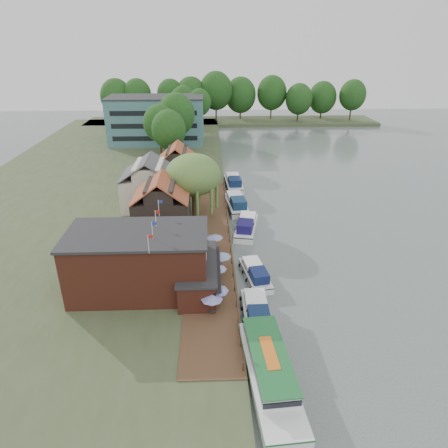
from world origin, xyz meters
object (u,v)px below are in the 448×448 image
object	(u,v)px
willow	(194,187)
cruiser_1	(255,272)
cruiser_2	(246,224)
cruiser_4	(234,181)
umbrella_0	(212,304)
tour_boat	(270,371)
swan	(266,339)
cruiser_3	(236,202)
umbrella_1	(217,296)
cottage_a	(162,205)
cruiser_0	(257,311)
hotel_block	(157,120)
pub	(157,261)
umbrella_3	(221,261)
umbrella_4	(215,242)
cottage_b	(150,183)
cottage_c	(177,167)
umbrella_2	(218,274)

from	to	relation	value
willow	cruiser_1	size ratio (longest dim) A/B	1.17
cruiser_2	cruiser_4	world-z (taller)	cruiser_4
umbrella_0	cruiser_1	bearing A→B (deg)	56.25
cruiser_1	tour_boat	bearing A→B (deg)	-101.25
tour_boat	swan	size ratio (longest dim) A/B	30.72
cruiser_3	cruiser_1	bearing A→B (deg)	-93.98
umbrella_1	tour_boat	xyz separation A→B (m)	(4.33, -9.95, -0.81)
cruiser_1	cruiser_2	distance (m)	13.44
cottage_a	cruiser_2	bearing A→B (deg)	6.97
cruiser_0	cruiser_2	xyz separation A→B (m)	(0.79, 21.39, 0.07)
hotel_block	cottage_a	bearing A→B (deg)	-82.87
pub	umbrella_0	distance (m)	8.24
umbrella_3	cruiser_4	xyz separation A→B (m)	(3.52, 33.04, -0.99)
umbrella_4	cruiser_0	world-z (taller)	umbrella_4
cottage_a	cottage_b	distance (m)	10.44
hotel_block	cruiser_0	world-z (taller)	hotel_block
umbrella_4	cruiser_0	xyz separation A→B (m)	(4.23, -13.65, -1.12)
swan	cruiser_2	bearing A→B (deg)	89.38
cottage_a	cottage_b	world-z (taller)	same
swan	cottage_c	bearing A→B (deg)	105.05
umbrella_2	swan	bearing A→B (deg)	-63.29
cottage_c	umbrella_2	world-z (taller)	cottage_c
umbrella_2	cruiser_4	world-z (taller)	umbrella_2
umbrella_2	cruiser_1	world-z (taller)	umbrella_2
umbrella_4	cruiser_1	world-z (taller)	umbrella_4
umbrella_4	umbrella_2	bearing A→B (deg)	-88.28
cruiser_2	swan	size ratio (longest dim) A/B	23.12
hotel_block	cottage_b	size ratio (longest dim) A/B	2.65
willow	umbrella_4	distance (m)	12.25
umbrella_0	umbrella_4	size ratio (longest dim) A/B	1.00
cruiser_3	swan	distance (m)	33.85
umbrella_2	tour_boat	world-z (taller)	umbrella_2
cruiser_2	tour_boat	size ratio (longest dim) A/B	0.75
hotel_block	cruiser_4	bearing A→B (deg)	-61.22
umbrella_3	hotel_block	bearing A→B (deg)	102.80
umbrella_1	cruiser_3	xyz separation A→B (m)	(3.99, 29.22, -0.98)
willow	cruiser_4	bearing A→B (deg)	66.43
willow	cruiser_1	xyz separation A→B (m)	(8.02, -16.90, -5.16)
hotel_block	cruiser_1	bearing A→B (deg)	-73.96
cottage_c	umbrella_0	size ratio (longest dim) A/B	3.58
umbrella_4	cruiser_1	size ratio (longest dim) A/B	0.27
cottage_b	umbrella_1	world-z (taller)	cottage_b
umbrella_0	tour_boat	world-z (taller)	umbrella_0
hotel_block	cottage_b	world-z (taller)	hotel_block
hotel_block	cruiser_2	xyz separation A→B (m)	(19.60, -54.46, -5.91)
willow	umbrella_2	world-z (taller)	willow
pub	umbrella_2	world-z (taller)	pub
umbrella_4	cottage_c	bearing A→B (deg)	104.63
hotel_block	swan	bearing A→B (deg)	-76.28
umbrella_1	umbrella_2	xyz separation A→B (m)	(0.16, 4.37, 0.00)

